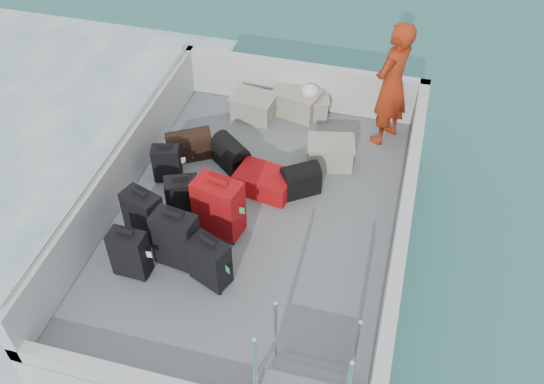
{
  "coord_description": "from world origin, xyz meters",
  "views": [
    {
      "loc": [
        1.52,
        -4.89,
        5.94
      ],
      "look_at": [
        0.18,
        0.1,
        1.0
      ],
      "focal_mm": 40.0,
      "sensor_mm": 36.0,
      "label": 1
    }
  ],
  "objects_px": {
    "suitcase_5": "(219,207)",
    "crate_3": "(330,154)",
    "suitcase_4": "(183,199)",
    "suitcase_6": "(210,262)",
    "suitcase_3": "(176,240)",
    "suitcase_2": "(167,164)",
    "crate_1": "(297,103)",
    "suitcase_1": "(144,216)",
    "crate_2": "(310,107)",
    "suitcase_0": "(130,254)",
    "crate_0": "(254,108)",
    "suitcase_8": "(265,182)",
    "passenger": "(392,85)"
  },
  "relations": [
    {
      "from": "suitcase_4",
      "to": "suitcase_6",
      "type": "distance_m",
      "value": 1.06
    },
    {
      "from": "suitcase_1",
      "to": "crate_2",
      "type": "xyz_separation_m",
      "value": [
        1.33,
        2.81,
        -0.17
      ]
    },
    {
      "from": "crate_2",
      "to": "suitcase_2",
      "type": "bearing_deg",
      "value": -128.99
    },
    {
      "from": "suitcase_2",
      "to": "suitcase_5",
      "type": "xyz_separation_m",
      "value": [
        0.93,
        -0.69,
        0.12
      ]
    },
    {
      "from": "suitcase_1",
      "to": "suitcase_4",
      "type": "height_order",
      "value": "suitcase_1"
    },
    {
      "from": "suitcase_5",
      "to": "crate_2",
      "type": "distance_m",
      "value": 2.56
    },
    {
      "from": "suitcase_5",
      "to": "crate_3",
      "type": "relative_size",
      "value": 1.31
    },
    {
      "from": "crate_1",
      "to": "crate_0",
      "type": "bearing_deg",
      "value": -156.39
    },
    {
      "from": "crate_0",
      "to": "crate_3",
      "type": "relative_size",
      "value": 1.0
    },
    {
      "from": "suitcase_4",
      "to": "crate_0",
      "type": "distance_m",
      "value": 2.16
    },
    {
      "from": "suitcase_8",
      "to": "suitcase_3",
      "type": "bearing_deg",
      "value": 165.72
    },
    {
      "from": "suitcase_0",
      "to": "crate_0",
      "type": "distance_m",
      "value": 3.15
    },
    {
      "from": "suitcase_3",
      "to": "crate_2",
      "type": "relative_size",
      "value": 1.4
    },
    {
      "from": "suitcase_0",
      "to": "suitcase_3",
      "type": "bearing_deg",
      "value": 34.92
    },
    {
      "from": "suitcase_2",
      "to": "suitcase_6",
      "type": "distance_m",
      "value": 1.8
    },
    {
      "from": "crate_2",
      "to": "suitcase_5",
      "type": "bearing_deg",
      "value": -102.01
    },
    {
      "from": "suitcase_4",
      "to": "passenger",
      "type": "relative_size",
      "value": 0.33
    },
    {
      "from": "suitcase_6",
      "to": "crate_0",
      "type": "distance_m",
      "value": 3.01
    },
    {
      "from": "suitcase_2",
      "to": "suitcase_3",
      "type": "xyz_separation_m",
      "value": [
        0.64,
        -1.27,
        0.11
      ]
    },
    {
      "from": "crate_3",
      "to": "passenger",
      "type": "relative_size",
      "value": 0.32
    },
    {
      "from": "suitcase_6",
      "to": "crate_2",
      "type": "distance_m",
      "value": 3.27
    },
    {
      "from": "suitcase_5",
      "to": "suitcase_6",
      "type": "xyz_separation_m",
      "value": [
        0.15,
        -0.75,
        -0.08
      ]
    },
    {
      "from": "suitcase_8",
      "to": "passenger",
      "type": "height_order",
      "value": "passenger"
    },
    {
      "from": "crate_1",
      "to": "suitcase_5",
      "type": "bearing_deg",
      "value": -98.0
    },
    {
      "from": "suitcase_3",
      "to": "suitcase_6",
      "type": "height_order",
      "value": "suitcase_3"
    },
    {
      "from": "suitcase_2",
      "to": "suitcase_1",
      "type": "bearing_deg",
      "value": -97.33
    },
    {
      "from": "suitcase_6",
      "to": "crate_2",
      "type": "xyz_separation_m",
      "value": [
        0.38,
        3.24,
        -0.14
      ]
    },
    {
      "from": "suitcase_4",
      "to": "suitcase_5",
      "type": "distance_m",
      "value": 0.5
    },
    {
      "from": "suitcase_0",
      "to": "crate_3",
      "type": "relative_size",
      "value": 1.08
    },
    {
      "from": "suitcase_2",
      "to": "suitcase_5",
      "type": "distance_m",
      "value": 1.17
    },
    {
      "from": "crate_0",
      "to": "crate_1",
      "type": "relative_size",
      "value": 0.94
    },
    {
      "from": "suitcase_4",
      "to": "crate_1",
      "type": "distance_m",
      "value": 2.54
    },
    {
      "from": "suitcase_8",
      "to": "crate_1",
      "type": "xyz_separation_m",
      "value": [
        0.02,
        1.7,
        0.05
      ]
    },
    {
      "from": "suitcase_5",
      "to": "suitcase_6",
      "type": "distance_m",
      "value": 0.76
    },
    {
      "from": "crate_3",
      "to": "suitcase_2",
      "type": "bearing_deg",
      "value": -157.32
    },
    {
      "from": "suitcase_0",
      "to": "passenger",
      "type": "xyz_separation_m",
      "value": [
        2.38,
        3.12,
        0.57
      ]
    },
    {
      "from": "suitcase_5",
      "to": "crate_0",
      "type": "bearing_deg",
      "value": 108.33
    },
    {
      "from": "suitcase_8",
      "to": "crate_3",
      "type": "relative_size",
      "value": 1.24
    },
    {
      "from": "suitcase_2",
      "to": "crate_0",
      "type": "distance_m",
      "value": 1.71
    },
    {
      "from": "suitcase_5",
      "to": "crate_3",
      "type": "bearing_deg",
      "value": 67.99
    },
    {
      "from": "suitcase_8",
      "to": "suitcase_5",
      "type": "bearing_deg",
      "value": 167.59
    },
    {
      "from": "suitcase_4",
      "to": "suitcase_0",
      "type": "bearing_deg",
      "value": -127.5
    },
    {
      "from": "suitcase_0",
      "to": "suitcase_8",
      "type": "height_order",
      "value": "suitcase_0"
    },
    {
      "from": "suitcase_1",
      "to": "crate_3",
      "type": "distance_m",
      "value": 2.59
    },
    {
      "from": "suitcase_6",
      "to": "passenger",
      "type": "distance_m",
      "value": 3.41
    },
    {
      "from": "suitcase_2",
      "to": "crate_0",
      "type": "relative_size",
      "value": 0.88
    },
    {
      "from": "crate_0",
      "to": "suitcase_6",
      "type": "bearing_deg",
      "value": -82.68
    },
    {
      "from": "suitcase_1",
      "to": "passenger",
      "type": "relative_size",
      "value": 0.37
    },
    {
      "from": "suitcase_3",
      "to": "crate_3",
      "type": "height_order",
      "value": "suitcase_3"
    },
    {
      "from": "crate_1",
      "to": "crate_2",
      "type": "relative_size",
      "value": 1.19
    }
  ]
}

